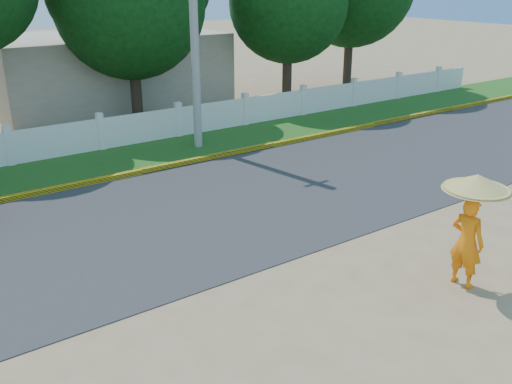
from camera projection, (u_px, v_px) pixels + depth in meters
ground at (315, 283)px, 11.22m from camera, size 120.00×120.00×0.00m
road at (200, 211)px, 14.64m from camera, size 60.00×7.00×0.02m
grass_verge at (119, 160)px, 18.64m from camera, size 60.00×3.50×0.03m
curb at (141, 172)px, 17.32m from camera, size 40.00×0.18×0.16m
fence at (101, 134)px, 19.55m from camera, size 40.00×0.10×1.10m
building_near at (107, 70)px, 25.97m from camera, size 10.00×6.00×3.20m
utility_pole at (194, 20)px, 18.54m from camera, size 0.28×0.28×8.62m
monk_with_parasol at (472, 215)px, 10.67m from camera, size 1.25×1.25×2.27m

